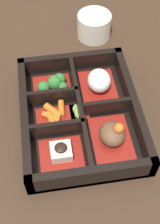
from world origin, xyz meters
TOP-DOWN VIEW (x-y plane):
  - ground_plane at (0.00, 0.00)m, footprint 3.00×3.00m
  - bento_base at (0.00, 0.00)m, footprint 0.28×0.22m
  - bento_rim at (-0.00, -0.00)m, footprint 0.28×0.22m
  - bowl_rice at (-0.06, 0.05)m, footprint 0.10×0.07m
  - bowl_stew at (0.06, 0.05)m, footprint 0.10×0.07m
  - bowl_greens at (-0.08, -0.04)m, footprint 0.06×0.08m
  - bowl_carrots at (-0.01, -0.05)m, footprint 0.06×0.08m
  - bowl_tofu at (0.08, -0.05)m, footprint 0.07×0.08m
  - bowl_pickles at (-0.01, 0.00)m, footprint 0.04×0.04m
  - tea_cup at (-0.24, 0.07)m, footprint 0.08×0.08m

SIDE VIEW (x-z plane):
  - ground_plane at x=0.00m, z-range 0.00..0.00m
  - bento_base at x=0.00m, z-range 0.00..0.01m
  - bowl_pickles at x=-0.01m, z-range 0.01..0.02m
  - bowl_carrots at x=-0.01m, z-range 0.01..0.03m
  - bowl_tofu at x=0.08m, z-range 0.00..0.04m
  - bento_rim at x=0.00m, z-range 0.00..0.05m
  - bowl_greens at x=-0.08m, z-range 0.01..0.04m
  - bowl_stew at x=0.06m, z-range 0.00..0.05m
  - tea_cup at x=-0.24m, z-range 0.00..0.06m
  - bowl_rice at x=-0.06m, z-range 0.01..0.06m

